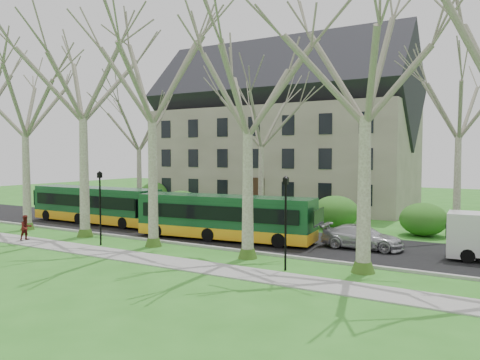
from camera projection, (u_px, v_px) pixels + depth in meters
The scene contains 13 objects.
ground at pixel (193, 253), 25.55m from camera, with size 120.00×120.00×0.00m, color #317822.
sidewalk at pixel (163, 261), 23.39m from camera, with size 70.00×2.00×0.06m, color gray.
road at pixel (243, 237), 30.29m from camera, with size 80.00×8.00×0.06m, color black.
curb at pixel (208, 247), 26.84m from camera, with size 80.00×0.25×0.14m, color #A5A39E.
building at pixel (281, 129), 48.83m from camera, with size 26.50×12.20×16.00m.
tree_row_verge at pixel (195, 125), 25.42m from camera, with size 49.00×7.00×14.00m.
tree_row_far at pixel (264, 146), 35.38m from camera, with size 33.00×7.00×12.00m.
lamp_row at pixel (181, 208), 24.55m from camera, with size 36.22×0.22×4.30m.
hedges at pixel (245, 206), 39.92m from camera, with size 30.60×8.60×2.00m.
bus_lead at pixel (95, 205), 36.17m from camera, with size 11.46×2.39×2.87m, color #134222, non-canonical shape.
bus_follow at pixel (225, 217), 29.13m from camera, with size 11.37×2.37×2.84m, color #134222, non-canonical shape.
sedan at pixel (362, 237), 26.40m from camera, with size 1.85×4.55×1.32m, color #BCBCC1.
pedestrian_b at pixel (26, 228), 29.00m from camera, with size 0.76×0.59×1.55m, color #531613.
Camera 1 is at (14.97, -20.55, 5.38)m, focal length 35.00 mm.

